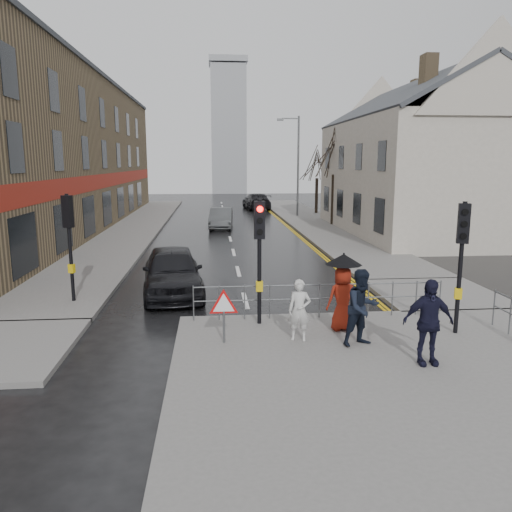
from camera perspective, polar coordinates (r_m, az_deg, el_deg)
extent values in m
plane|color=black|center=(13.65, -0.38, -8.54)|extent=(120.00, 120.00, 0.00)
cube|color=#605E5B|center=(11.10, 17.25, -13.30)|extent=(10.00, 9.00, 0.14)
cube|color=#605E5B|center=(36.53, -13.60, 3.42)|extent=(4.00, 44.00, 0.14)
cube|color=#605E5B|center=(38.85, 6.22, 4.07)|extent=(4.00, 40.00, 0.14)
cube|color=#605E5B|center=(18.10, 19.82, -4.12)|extent=(4.00, 4.20, 0.14)
cube|color=brown|center=(36.54, -22.89, 10.65)|extent=(8.00, 42.00, 10.00)
cube|color=beige|center=(33.51, 18.09, 8.46)|extent=(9.00, 16.00, 7.00)
cube|color=brown|center=(29.60, 19.10, 19.27)|extent=(0.70, 0.90, 1.80)
cube|color=brown|center=(37.94, 17.90, 17.31)|extent=(0.70, 0.90, 1.80)
cube|color=#92949A|center=(75.03, -3.16, 14.10)|extent=(5.00, 5.00, 18.00)
cylinder|color=black|center=(13.37, 0.39, -0.76)|extent=(0.11, 0.11, 3.40)
cube|color=black|center=(13.19, 0.40, 4.14)|extent=(0.28, 0.22, 1.00)
cylinder|color=#FF0C07|center=(13.02, 0.46, 5.38)|extent=(0.16, 0.04, 0.16)
cylinder|color=black|center=(13.06, 0.45, 4.07)|extent=(0.16, 0.04, 0.16)
cylinder|color=black|center=(13.09, 0.45, 2.76)|extent=(0.16, 0.04, 0.16)
cube|color=gold|center=(13.52, 0.39, -3.46)|extent=(0.18, 0.14, 0.28)
cylinder|color=black|center=(13.65, 22.29, -1.34)|extent=(0.11, 0.11, 3.40)
cube|color=black|center=(13.47, 22.64, 3.45)|extent=(0.34, 0.30, 1.00)
cylinder|color=black|center=(13.31, 22.81, 4.66)|extent=(0.16, 0.09, 0.16)
cylinder|color=black|center=(13.34, 22.71, 3.38)|extent=(0.16, 0.09, 0.16)
cylinder|color=black|center=(13.37, 22.62, 2.11)|extent=(0.16, 0.09, 0.16)
cube|color=gold|center=(13.79, 22.10, -3.98)|extent=(0.22, 0.19, 0.28)
cylinder|color=black|center=(16.68, -20.47, 0.85)|extent=(0.11, 0.11, 3.40)
cube|color=black|center=(16.53, -20.73, 4.77)|extent=(0.34, 0.30, 1.00)
cylinder|color=black|center=(16.62, -20.52, 5.86)|extent=(0.16, 0.09, 0.16)
cylinder|color=black|center=(16.65, -20.45, 4.83)|extent=(0.16, 0.09, 0.16)
cylinder|color=black|center=(16.68, -20.38, 3.80)|extent=(0.16, 0.09, 0.16)
cube|color=gold|center=(16.79, -20.33, -1.34)|extent=(0.22, 0.19, 0.28)
cylinder|color=#595B5E|center=(14.00, -7.16, -5.38)|extent=(0.04, 0.04, 1.00)
cylinder|color=#595B5E|center=(15.44, 20.28, -4.45)|extent=(0.04, 0.04, 1.00)
cylinder|color=#595B5E|center=(14.19, 7.30, -3.28)|extent=(7.10, 0.04, 0.04)
cylinder|color=#595B5E|center=(14.29, 7.26, -4.84)|extent=(7.10, 0.04, 0.04)
cylinder|color=#595B5E|center=(14.97, 25.54, -5.31)|extent=(0.04, 0.04, 1.00)
cylinder|color=#595B5E|center=(12.30, -3.69, -7.97)|extent=(0.06, 0.06, 0.85)
cylinder|color=red|center=(12.14, -3.71, -5.62)|extent=(0.80, 0.03, 0.80)
cylinder|color=white|center=(12.12, -3.71, -5.65)|extent=(0.60, 0.03, 0.60)
cylinder|color=#595B5E|center=(41.45, 4.83, 10.15)|extent=(0.16, 0.16, 8.00)
cylinder|color=#595B5E|center=(41.48, 3.93, 15.41)|extent=(1.40, 0.10, 0.10)
cube|color=#595B5E|center=(41.36, 2.79, 15.30)|extent=(0.50, 0.25, 0.18)
cylinder|color=black|center=(35.97, 8.78, 6.40)|extent=(0.26, 0.26, 3.50)
cylinder|color=black|center=(43.89, 6.93, 6.87)|extent=(0.26, 0.26, 3.00)
imported|color=beige|center=(12.41, 4.99, -6.18)|extent=(0.63, 0.49, 1.53)
imported|color=black|center=(12.24, 12.05, -5.78)|extent=(1.10, 0.98, 1.87)
imported|color=maroon|center=(13.26, 9.85, -4.82)|extent=(0.91, 0.68, 1.69)
cylinder|color=black|center=(13.23, 9.86, -4.40)|extent=(0.02, 0.02, 1.89)
cone|color=black|center=(13.02, 9.99, -0.37)|extent=(0.96, 0.96, 0.28)
imported|color=black|center=(11.49, 19.07, -7.14)|extent=(1.12, 0.48, 1.90)
imported|color=black|center=(17.30, -9.53, -1.71)|extent=(2.45, 5.02, 1.65)
imported|color=#414345|center=(34.43, -4.00, 4.33)|extent=(1.77, 4.36, 1.41)
imported|color=black|center=(48.37, 0.06, 6.27)|extent=(2.59, 5.52, 1.56)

